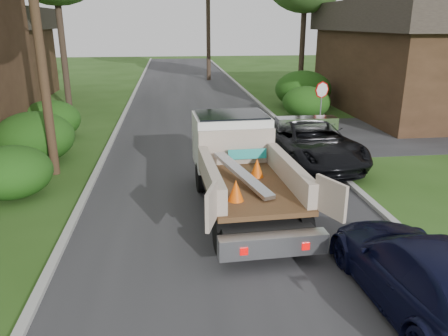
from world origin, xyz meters
TOP-DOWN VIEW (x-y plane):
  - ground at (0.00, 0.00)m, footprint 120.00×120.00m
  - road at (0.00, 10.00)m, footprint 8.00×90.00m
  - curb_left at (-4.10, 10.00)m, footprint 0.20×90.00m
  - curb_right at (4.10, 10.00)m, footprint 0.20×90.00m
  - stop_sign at (5.20, 9.00)m, footprint 0.71×0.32m
  - utility_pole at (-5.48, 4.98)m, footprint 2.42×1.25m
  - house_right at (13.00, 14.00)m, footprint 9.72×12.96m
  - hedge_left_a at (-6.20, 3.00)m, footprint 2.34×2.34m
  - hedge_left_b at (-6.50, 6.50)m, footprint 2.86×2.86m
  - hedge_left_c at (-6.80, 10.00)m, footprint 2.60×2.60m
  - hedge_right_a at (5.80, 13.00)m, footprint 2.60×2.60m
  - hedge_right_b at (6.50, 16.00)m, footprint 3.38×3.38m
  - flatbed_truck at (0.36, 1.96)m, footprint 2.89×6.25m
  - black_pickup at (3.49, 5.22)m, footprint 3.32×5.98m
  - navy_suv at (2.87, -3.47)m, footprint 2.11×4.83m

SIDE VIEW (x-z plane):
  - ground at x=0.00m, z-range 0.00..0.00m
  - road at x=0.00m, z-range -0.01..0.01m
  - curb_left at x=-4.10m, z-range 0.00..0.12m
  - curb_right at x=4.10m, z-range 0.00..0.12m
  - navy_suv at x=2.87m, z-range 0.00..1.38m
  - hedge_left_a at x=-6.20m, z-range 0.00..1.53m
  - black_pickup at x=3.49m, z-range 0.00..1.58m
  - hedge_left_c at x=-6.80m, z-range 0.00..1.70m
  - hedge_right_a at x=5.80m, z-range 0.00..1.70m
  - hedge_left_b at x=-6.50m, z-range 0.00..1.87m
  - hedge_right_b at x=6.50m, z-range 0.00..2.21m
  - flatbed_truck at x=0.36m, z-range 0.10..2.43m
  - stop_sign at x=5.20m, z-range 0.54..3.02m
  - house_right at x=13.00m, z-range 0.06..6.26m
  - utility_pole at x=-5.48m, z-range 0.17..10.17m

